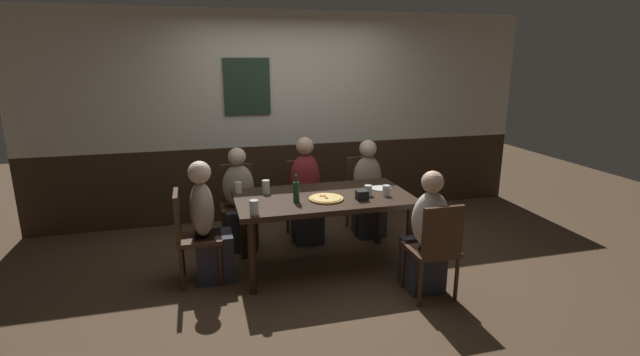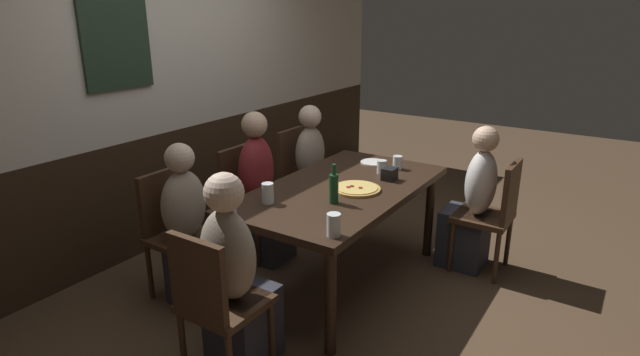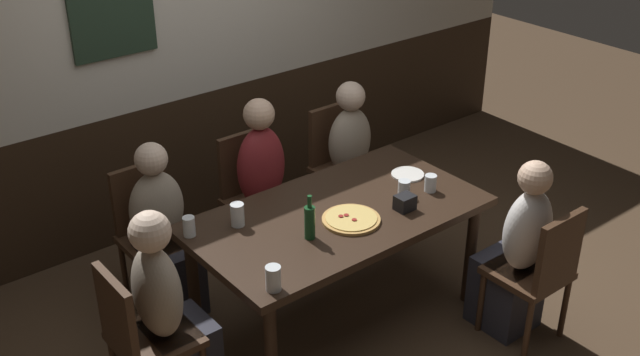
{
  "view_description": "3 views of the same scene",
  "coord_description": "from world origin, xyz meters",
  "px_view_note": "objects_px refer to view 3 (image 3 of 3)",
  "views": [
    {
      "loc": [
        -1.16,
        -4.17,
        2.07
      ],
      "look_at": [
        -0.05,
        -0.07,
        0.94
      ],
      "focal_mm": 26.03,
      "sensor_mm": 36.0,
      "label": 1
    },
    {
      "loc": [
        -2.9,
        -1.71,
        1.93
      ],
      "look_at": [
        -0.24,
        0.02,
        0.87
      ],
      "focal_mm": 28.61,
      "sensor_mm": 36.0,
      "label": 2
    },
    {
      "loc": [
        -2.45,
        -2.92,
        2.97
      ],
      "look_at": [
        -0.02,
        0.13,
        0.91
      ],
      "focal_mm": 43.24,
      "sensor_mm": 36.0,
      "label": 3
    }
  ],
  "objects_px": {
    "beer_bottle_green": "(310,221)",
    "dining_table": "(337,223)",
    "chair_mid_far": "(252,191)",
    "pizza": "(351,219)",
    "person_right_far": "(354,170)",
    "condiment_caddy": "(405,202)",
    "person_right_near": "(516,260)",
    "pint_glass_stout": "(273,279)",
    "person_mid_far": "(266,199)",
    "beer_glass_tall": "(430,184)",
    "person_left_far": "(164,243)",
    "chair_right_far": "(339,160)",
    "chair_head_west": "(140,334)",
    "tumbler_short": "(404,190)",
    "plate_white_large": "(408,174)",
    "pint_glass_pale": "(189,227)",
    "person_head_west": "(169,322)",
    "highball_clear": "(238,215)",
    "chair_right_near": "(540,269)",
    "chair_left_far": "(151,228)"
  },
  "relations": [
    {
      "from": "beer_bottle_green",
      "to": "dining_table",
      "type": "bearing_deg",
      "value": 22.53
    },
    {
      "from": "pizza",
      "to": "plate_white_large",
      "type": "bearing_deg",
      "value": 17.53
    },
    {
      "from": "dining_table",
      "to": "person_left_far",
      "type": "distance_m",
      "value": 1.06
    },
    {
      "from": "person_left_far",
      "to": "pint_glass_stout",
      "type": "height_order",
      "value": "person_left_far"
    },
    {
      "from": "beer_bottle_green",
      "to": "plate_white_large",
      "type": "distance_m",
      "value": 0.95
    },
    {
      "from": "chair_mid_far",
      "to": "tumbler_short",
      "type": "relative_size",
      "value": 8.59
    },
    {
      "from": "chair_right_far",
      "to": "person_right_near",
      "type": "height_order",
      "value": "person_right_near"
    },
    {
      "from": "chair_right_near",
      "to": "pint_glass_pale",
      "type": "distance_m",
      "value": 1.97
    },
    {
      "from": "chair_head_west",
      "to": "person_head_west",
      "type": "xyz_separation_m",
      "value": [
        0.16,
        0.0,
        -0.01
      ]
    },
    {
      "from": "person_right_far",
      "to": "chair_mid_far",
      "type": "bearing_deg",
      "value": 167.75
    },
    {
      "from": "plate_white_large",
      "to": "person_mid_far",
      "type": "bearing_deg",
      "value": 134.28
    },
    {
      "from": "person_right_far",
      "to": "condiment_caddy",
      "type": "xyz_separation_m",
      "value": [
        -0.43,
        -0.94,
        0.31
      ]
    },
    {
      "from": "pizza",
      "to": "chair_head_west",
      "type": "bearing_deg",
      "value": 174.19
    },
    {
      "from": "chair_head_west",
      "to": "pizza",
      "type": "distance_m",
      "value": 1.3
    },
    {
      "from": "highball_clear",
      "to": "person_head_west",
      "type": "bearing_deg",
      "value": -158.37
    },
    {
      "from": "person_right_near",
      "to": "beer_bottle_green",
      "type": "xyz_separation_m",
      "value": [
        -1.04,
        0.6,
        0.37
      ]
    },
    {
      "from": "person_mid_far",
      "to": "beer_glass_tall",
      "type": "distance_m",
      "value": 1.1
    },
    {
      "from": "person_right_near",
      "to": "pint_glass_stout",
      "type": "distance_m",
      "value": 1.54
    },
    {
      "from": "chair_right_far",
      "to": "pint_glass_pale",
      "type": "relative_size",
      "value": 7.77
    },
    {
      "from": "chair_right_far",
      "to": "person_right_far",
      "type": "bearing_deg",
      "value": -90.0
    },
    {
      "from": "dining_table",
      "to": "chair_left_far",
      "type": "bearing_deg",
      "value": 130.39
    },
    {
      "from": "beer_bottle_green",
      "to": "condiment_caddy",
      "type": "xyz_separation_m",
      "value": [
        0.61,
        -0.1,
        -0.06
      ]
    },
    {
      "from": "beer_glass_tall",
      "to": "plate_white_large",
      "type": "height_order",
      "value": "beer_glass_tall"
    },
    {
      "from": "person_head_west",
      "to": "beer_glass_tall",
      "type": "height_order",
      "value": "person_head_west"
    },
    {
      "from": "person_left_far",
      "to": "pizza",
      "type": "xyz_separation_m",
      "value": [
        0.75,
        -0.85,
        0.29
      ]
    },
    {
      "from": "chair_mid_far",
      "to": "chair_left_far",
      "type": "height_order",
      "value": "same"
    },
    {
      "from": "person_head_west",
      "to": "plate_white_large",
      "type": "bearing_deg",
      "value": 2.41
    },
    {
      "from": "pint_glass_stout",
      "to": "plate_white_large",
      "type": "xyz_separation_m",
      "value": [
        1.35,
        0.46,
        -0.05
      ]
    },
    {
      "from": "pint_glass_stout",
      "to": "plate_white_large",
      "type": "height_order",
      "value": "pint_glass_stout"
    },
    {
      "from": "condiment_caddy",
      "to": "tumbler_short",
      "type": "bearing_deg",
      "value": 47.64
    },
    {
      "from": "chair_mid_far",
      "to": "pizza",
      "type": "height_order",
      "value": "chair_mid_far"
    },
    {
      "from": "person_right_near",
      "to": "pizza",
      "type": "bearing_deg",
      "value": 142.0
    },
    {
      "from": "chair_right_near",
      "to": "person_head_west",
      "type": "xyz_separation_m",
      "value": [
        -1.86,
        0.88,
        -0.01
      ]
    },
    {
      "from": "chair_right_near",
      "to": "person_left_far",
      "type": "height_order",
      "value": "person_left_far"
    },
    {
      "from": "plate_white_large",
      "to": "pizza",
      "type": "bearing_deg",
      "value": -162.47
    },
    {
      "from": "chair_left_far",
      "to": "person_right_far",
      "type": "xyz_separation_m",
      "value": [
        1.5,
        -0.16,
        -0.02
      ]
    },
    {
      "from": "pizza",
      "to": "tumbler_short",
      "type": "height_order",
      "value": "tumbler_short"
    },
    {
      "from": "pint_glass_stout",
      "to": "person_mid_far",
      "type": "bearing_deg",
      "value": 56.9
    },
    {
      "from": "person_right_near",
      "to": "person_right_far",
      "type": "bearing_deg",
      "value": 90.0
    },
    {
      "from": "person_mid_far",
      "to": "beer_glass_tall",
      "type": "height_order",
      "value": "person_mid_far"
    },
    {
      "from": "beer_bottle_green",
      "to": "plate_white_large",
      "type": "bearing_deg",
      "value": 11.88
    },
    {
      "from": "highball_clear",
      "to": "beer_bottle_green",
      "type": "distance_m",
      "value": 0.42
    },
    {
      "from": "pint_glass_pale",
      "to": "pint_glass_stout",
      "type": "relative_size",
      "value": 0.87
    },
    {
      "from": "beer_glass_tall",
      "to": "tumbler_short",
      "type": "distance_m",
      "value": 0.18
    },
    {
      "from": "person_head_west",
      "to": "pint_glass_pale",
      "type": "distance_m",
      "value": 0.53
    },
    {
      "from": "person_right_far",
      "to": "plate_white_large",
      "type": "xyz_separation_m",
      "value": [
        -0.12,
        -0.65,
        0.27
      ]
    },
    {
      "from": "person_left_far",
      "to": "chair_right_far",
      "type": "bearing_deg",
      "value": 6.22
    },
    {
      "from": "tumbler_short",
      "to": "plate_white_large",
      "type": "xyz_separation_m",
      "value": [
        0.21,
        0.18,
        -0.04
      ]
    },
    {
      "from": "chair_mid_far",
      "to": "person_right_near",
      "type": "height_order",
      "value": "person_right_near"
    },
    {
      "from": "chair_right_far",
      "to": "tumbler_short",
      "type": "relative_size",
      "value": 8.59
    }
  ]
}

